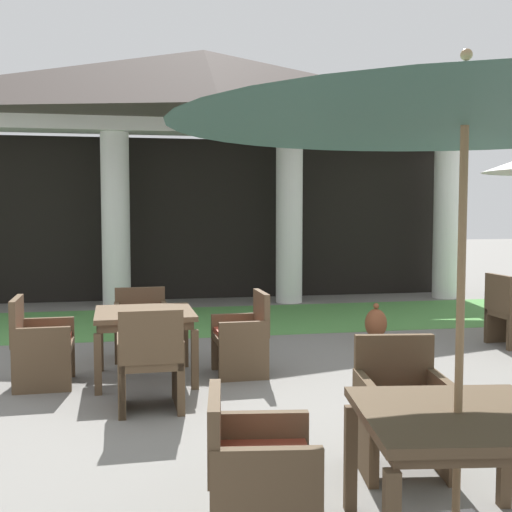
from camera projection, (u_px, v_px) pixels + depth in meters
ground_plane at (347, 487)px, 4.11m from camera, size 60.00×60.00×0.00m
background_pavilion at (203, 110)px, 11.74m from camera, size 10.71×3.01×4.59m
lawn_strip at (217, 320)px, 10.23m from camera, size 12.51×2.72×0.01m
patio_table_near_foreground at (145, 320)px, 6.64m from camera, size 1.01×1.01×0.72m
patio_chair_near_foreground_west at (40, 345)px, 6.44m from camera, size 0.57×0.64×0.89m
patio_chair_near_foreground_north at (141, 324)px, 7.66m from camera, size 0.63×0.57×0.81m
patio_chair_near_foreground_east at (243, 337)px, 6.88m from camera, size 0.54×0.59×0.88m
patio_chair_near_foreground_south at (150, 363)px, 5.66m from camera, size 0.57×0.60×0.92m
patio_table_mid_left at (458, 429)px, 3.32m from camera, size 1.12×1.12×0.73m
patio_umbrella_mid_left at (465, 97)px, 3.19m from camera, size 2.96×2.96×2.55m
patio_chair_mid_left_north at (402, 411)px, 4.37m from camera, size 0.65×0.63×0.88m
patio_chair_mid_left_west at (257, 476)px, 3.28m from camera, size 0.62×0.67×0.84m
patio_chair_mid_right_west at (512, 313)px, 8.30m from camera, size 0.55×0.57×0.92m
terracotta_urn at (376, 323)px, 8.83m from camera, size 0.30×0.30×0.48m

